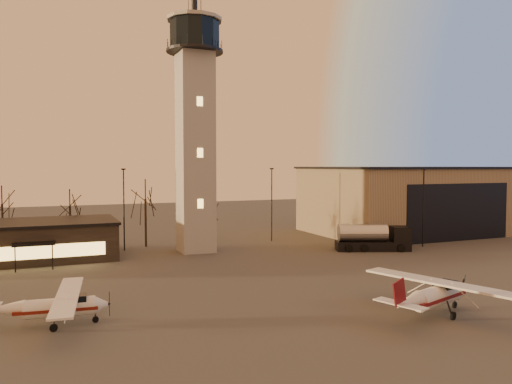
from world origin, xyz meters
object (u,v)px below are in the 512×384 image
control_tower (195,117)px  cessna_front (438,298)px  cessna_rear (62,310)px  fuel_truck (372,240)px  hangar (411,199)px

control_tower → cessna_front: control_tower is taller
cessna_front → cessna_rear: cessna_front is taller
cessna_rear → cessna_front: bearing=-10.7°
cessna_front → cessna_rear: bearing=144.6°
cessna_rear → fuel_truck: 39.69m
control_tower → fuel_truck: size_ratio=3.51×
fuel_truck → cessna_front: bearing=-94.0°
control_tower → fuel_truck: 26.43m
cessna_front → cessna_rear: (-24.61, 7.64, -0.13)m
control_tower → hangar: bearing=6.3°
control_tower → hangar: (36.00, 3.98, -11.17)m
hangar → cessna_front: 45.04m
control_tower → cessna_rear: bearing=-123.6°
control_tower → hangar: size_ratio=1.07×
control_tower → cessna_rear: (-15.91, -23.97, -15.33)m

